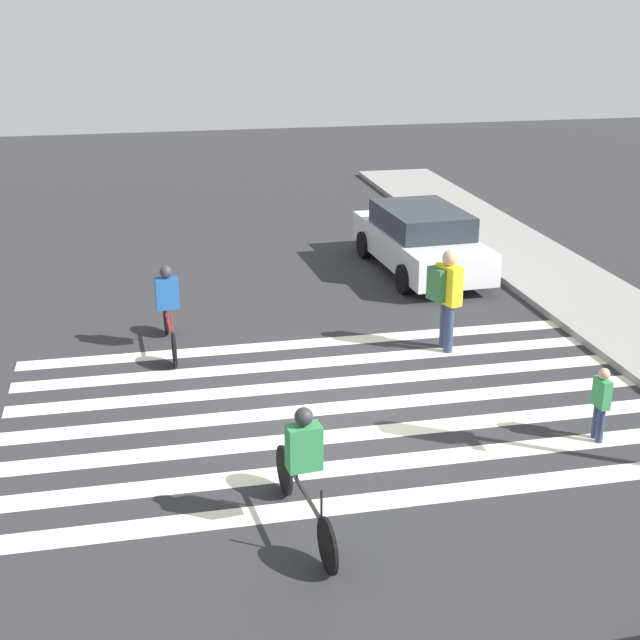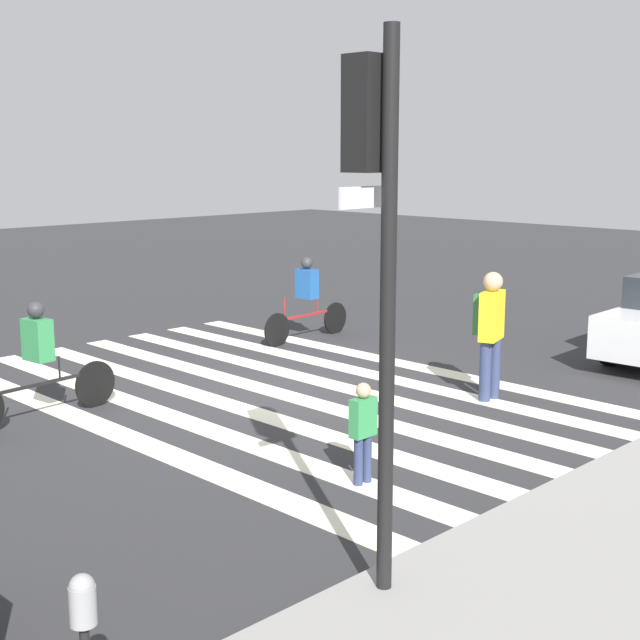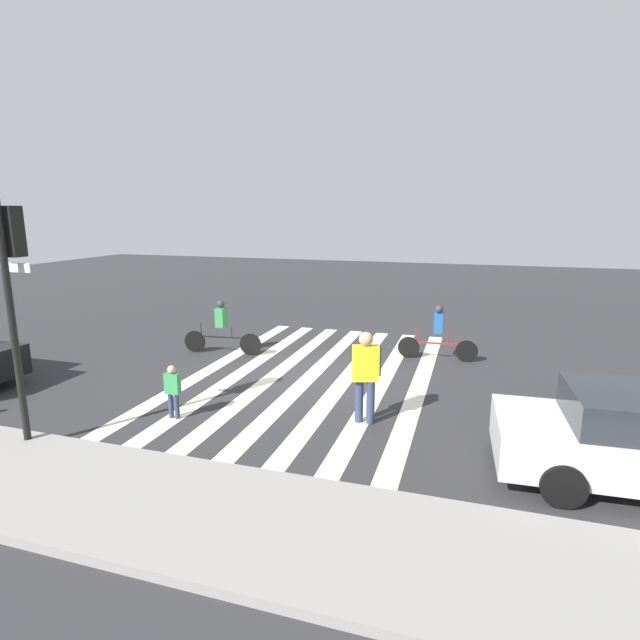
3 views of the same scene
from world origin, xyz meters
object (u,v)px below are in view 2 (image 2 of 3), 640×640
object	(u,v)px
parking_meter	(84,630)
pedestrian_adult_tall_backpack	(490,325)
cyclist_far_lane	(307,295)
cyclist_near_curb	(39,357)
pedestrian_adult_yellow_jacket	(363,427)
traffic_light	(376,211)

from	to	relation	value
parking_meter	pedestrian_adult_tall_backpack	size ratio (longest dim) A/B	0.69
cyclist_far_lane	cyclist_near_curb	bearing A→B (deg)	9.24
parking_meter	cyclist_far_lane	world-z (taller)	cyclist_far_lane
cyclist_near_curb	cyclist_far_lane	bearing A→B (deg)	-174.34
pedestrian_adult_yellow_jacket	cyclist_far_lane	size ratio (longest dim) A/B	0.51
pedestrian_adult_tall_backpack	cyclist_near_curb	distance (m)	6.19
traffic_light	cyclist_far_lane	size ratio (longest dim) A/B	1.99
parking_meter	cyclist_far_lane	bearing A→B (deg)	-139.69
parking_meter	pedestrian_adult_yellow_jacket	xyz separation A→B (m)	(-4.50, -2.06, -0.33)
cyclist_near_curb	pedestrian_adult_yellow_jacket	bearing A→B (deg)	100.47
traffic_light	cyclist_near_curb	distance (m)	6.66
cyclist_near_curb	parking_meter	bearing A→B (deg)	58.41
cyclist_far_lane	pedestrian_adult_yellow_jacket	bearing A→B (deg)	48.20
pedestrian_adult_tall_backpack	pedestrian_adult_yellow_jacket	distance (m)	3.89
traffic_light	pedestrian_adult_tall_backpack	world-z (taller)	traffic_light
pedestrian_adult_yellow_jacket	parking_meter	bearing A→B (deg)	-156.68
pedestrian_adult_tall_backpack	cyclist_near_curb	world-z (taller)	pedestrian_adult_tall_backpack
pedestrian_adult_yellow_jacket	cyclist_near_curb	size ratio (longest dim) A/B	0.47
traffic_light	parking_meter	xyz separation A→B (m)	(2.72, 0.33, -2.12)
traffic_light	cyclist_near_curb	world-z (taller)	traffic_light
pedestrian_adult_yellow_jacket	pedestrian_adult_tall_backpack	bearing A→B (deg)	13.53
pedestrian_adult_yellow_jacket	cyclist_near_curb	world-z (taller)	cyclist_near_curb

